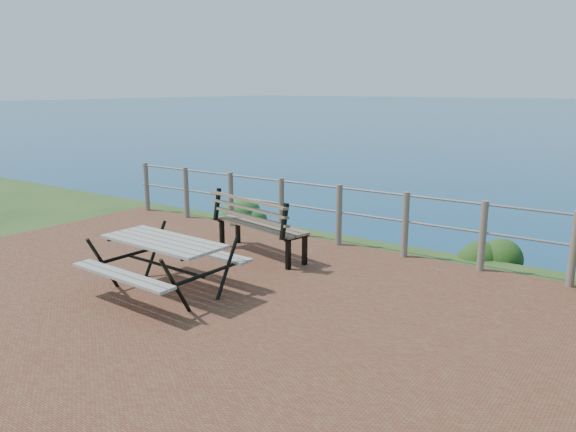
% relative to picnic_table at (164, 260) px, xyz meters
% --- Properties ---
extents(ground, '(10.00, 7.00, 0.12)m').
position_rel_picnic_table_xyz_m(ground, '(0.68, -0.19, -0.44)').
color(ground, brown).
rests_on(ground, ground).
extents(safety_railing, '(9.40, 0.10, 1.00)m').
position_rel_picnic_table_xyz_m(safety_railing, '(0.68, 3.16, 0.13)').
color(safety_railing, '#6B5B4C').
rests_on(safety_railing, ground).
extents(picnic_table, '(1.66, 1.41, 0.69)m').
position_rel_picnic_table_xyz_m(picnic_table, '(0.00, 0.00, 0.00)').
color(picnic_table, '#A39E92').
rests_on(picnic_table, ground).
extents(park_bench, '(1.77, 0.80, 0.97)m').
position_rel_picnic_table_xyz_m(park_bench, '(-0.01, 1.97, 0.20)').
color(park_bench, brown).
rests_on(park_bench, ground).
extents(shrub_lip_west, '(0.76, 0.76, 0.50)m').
position_rel_picnic_table_xyz_m(shrub_lip_west, '(-2.01, 3.99, -0.44)').
color(shrub_lip_west, '#215A25').
rests_on(shrub_lip_west, ground).
extents(shrub_lip_east, '(0.74, 0.74, 0.47)m').
position_rel_picnic_table_xyz_m(shrub_lip_east, '(2.92, 4.05, -0.44)').
color(shrub_lip_east, '#1F4515').
rests_on(shrub_lip_east, ground).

